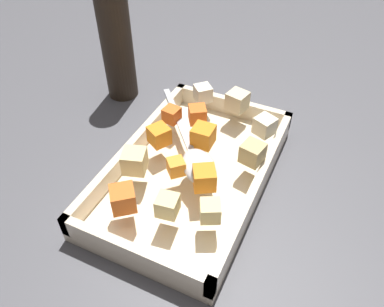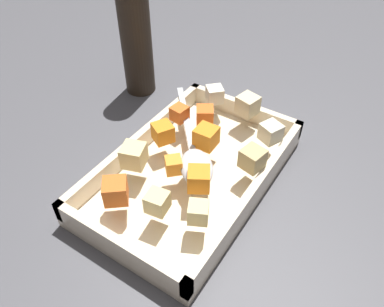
% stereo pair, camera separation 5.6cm
% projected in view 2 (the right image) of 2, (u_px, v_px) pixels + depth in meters
% --- Properties ---
extents(ground_plane, '(4.00, 4.00, 0.00)m').
position_uv_depth(ground_plane, '(180.00, 180.00, 0.60)').
color(ground_plane, '#4C4C51').
extents(baking_dish, '(0.35, 0.22, 0.05)m').
position_uv_depth(baking_dish, '(192.00, 174.00, 0.59)').
color(baking_dish, beige).
rests_on(baking_dish, ground_plane).
extents(carrot_chunk_mid_right, '(0.04, 0.04, 0.03)m').
position_uv_depth(carrot_chunk_mid_right, '(163.00, 133.00, 0.59)').
color(carrot_chunk_mid_right, orange).
rests_on(carrot_chunk_mid_right, baking_dish).
extents(carrot_chunk_back_center, '(0.03, 0.03, 0.03)m').
position_uv_depth(carrot_chunk_back_center, '(206.00, 137.00, 0.58)').
color(carrot_chunk_back_center, orange).
rests_on(carrot_chunk_back_center, baking_dish).
extents(carrot_chunk_under_handle, '(0.03, 0.03, 0.02)m').
position_uv_depth(carrot_chunk_under_handle, '(179.00, 113.00, 0.63)').
color(carrot_chunk_under_handle, orange).
rests_on(carrot_chunk_under_handle, baking_dish).
extents(carrot_chunk_corner_se, '(0.04, 0.04, 0.03)m').
position_uv_depth(carrot_chunk_corner_se, '(115.00, 191.00, 0.50)').
color(carrot_chunk_corner_se, orange).
rests_on(carrot_chunk_corner_se, baking_dish).
extents(carrot_chunk_corner_ne, '(0.04, 0.04, 0.03)m').
position_uv_depth(carrot_chunk_corner_ne, '(199.00, 179.00, 0.52)').
color(carrot_chunk_corner_ne, orange).
rests_on(carrot_chunk_corner_ne, baking_dish).
extents(carrot_chunk_rim_edge, '(0.04, 0.04, 0.03)m').
position_uv_depth(carrot_chunk_rim_edge, '(205.00, 115.00, 0.62)').
color(carrot_chunk_rim_edge, orange).
rests_on(carrot_chunk_rim_edge, baking_dish).
extents(carrot_chunk_far_right, '(0.03, 0.03, 0.02)m').
position_uv_depth(carrot_chunk_far_right, '(174.00, 165.00, 0.54)').
color(carrot_chunk_far_right, orange).
rests_on(carrot_chunk_far_right, baking_dish).
extents(potato_chunk_near_left, '(0.04, 0.04, 0.03)m').
position_uv_depth(potato_chunk_near_left, '(134.00, 155.00, 0.55)').
color(potato_chunk_near_left, '#E0CC89').
rests_on(potato_chunk_near_left, baking_dish).
extents(potato_chunk_corner_sw, '(0.03, 0.03, 0.03)m').
position_uv_depth(potato_chunk_corner_sw, '(157.00, 202.00, 0.49)').
color(potato_chunk_corner_sw, '#E0CC89').
rests_on(potato_chunk_corner_sw, baking_dish).
extents(potato_chunk_corner_nw, '(0.03, 0.03, 0.03)m').
position_uv_depth(potato_chunk_corner_nw, '(198.00, 212.00, 0.48)').
color(potato_chunk_corner_nw, '#E0CC89').
rests_on(potato_chunk_corner_nw, baking_dish).
extents(potato_chunk_near_right, '(0.04, 0.04, 0.03)m').
position_uv_depth(potato_chunk_near_right, '(248.00, 105.00, 0.64)').
color(potato_chunk_near_right, beige).
rests_on(potato_chunk_near_right, baking_dish).
extents(potato_chunk_near_spoon, '(0.04, 0.04, 0.03)m').
position_uv_depth(potato_chunk_near_spoon, '(253.00, 159.00, 0.54)').
color(potato_chunk_near_spoon, tan).
rests_on(potato_chunk_near_spoon, baking_dish).
extents(potato_chunk_far_left, '(0.04, 0.04, 0.03)m').
position_uv_depth(potato_chunk_far_left, '(271.00, 132.00, 0.59)').
color(potato_chunk_far_left, beige).
rests_on(potato_chunk_far_left, baking_dish).
extents(parsnip_chunk_heap_top, '(0.04, 0.04, 0.03)m').
position_uv_depth(parsnip_chunk_heap_top, '(215.00, 94.00, 0.67)').
color(parsnip_chunk_heap_top, silver).
rests_on(parsnip_chunk_heap_top, baking_dish).
extents(serving_spoon, '(0.21, 0.18, 0.02)m').
position_uv_depth(serving_spoon, '(195.00, 161.00, 0.55)').
color(serving_spoon, silver).
rests_on(serving_spoon, baking_dish).
extents(pepper_mill, '(0.06, 0.06, 0.26)m').
position_uv_depth(pepper_mill, '(135.00, 34.00, 0.70)').
color(pepper_mill, '#2D2319').
rests_on(pepper_mill, ground_plane).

